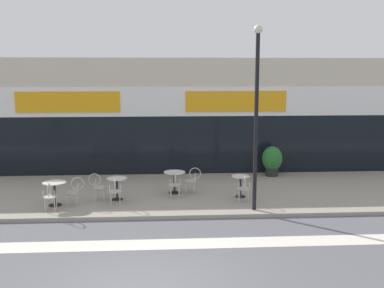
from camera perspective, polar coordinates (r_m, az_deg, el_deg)
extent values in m
cube|color=gray|center=(16.07, -5.08, -6.24)|extent=(40.00, 5.50, 0.12)
cube|color=beige|center=(20.33, -4.82, 3.83)|extent=(40.00, 4.00, 4.87)
cube|color=black|center=(18.51, -4.91, -0.18)|extent=(38.80, 0.10, 2.40)
cube|color=white|center=(18.33, -4.98, 5.39)|extent=(39.20, 0.14, 1.20)
cube|color=orange|center=(18.66, -15.48, 5.16)|extent=(4.13, 0.08, 0.84)
cube|color=orange|center=(18.48, 5.60, 5.41)|extent=(4.13, 0.08, 0.84)
cube|color=silver|center=(11.67, -5.69, -12.58)|extent=(36.00, 0.70, 0.01)
cylinder|color=black|center=(15.02, -16.96, -7.42)|extent=(0.40, 0.40, 0.02)
cylinder|color=black|center=(14.93, -17.02, -6.12)|extent=(0.07, 0.07, 0.73)
cylinder|color=silver|center=(14.83, -17.09, -4.70)|extent=(0.73, 0.73, 0.02)
cylinder|color=black|center=(15.20, -9.46, -6.95)|extent=(0.36, 0.36, 0.02)
cylinder|color=black|center=(15.11, -9.50, -5.69)|extent=(0.07, 0.07, 0.71)
cylinder|color=silver|center=(15.02, -9.54, -4.33)|extent=(0.66, 0.66, 0.02)
cylinder|color=black|center=(15.81, -2.23, -6.19)|extent=(0.41, 0.41, 0.02)
cylinder|color=black|center=(15.72, -2.23, -4.95)|extent=(0.07, 0.07, 0.73)
cylinder|color=silver|center=(15.63, -2.24, -3.60)|extent=(0.75, 0.75, 0.02)
cylinder|color=black|center=(15.41, 6.15, -6.65)|extent=(0.34, 0.34, 0.02)
cylinder|color=black|center=(15.32, 6.17, -5.42)|extent=(0.07, 0.07, 0.70)
cylinder|color=silver|center=(15.23, 6.19, -4.10)|extent=(0.62, 0.62, 0.02)
cylinder|color=#B7B2AD|center=(14.40, -17.54, -6.43)|extent=(0.42, 0.42, 0.03)
cylinder|color=#B7B2AD|center=(14.62, -17.93, -7.13)|extent=(0.03, 0.03, 0.42)
cylinder|color=#B7B2AD|center=(14.56, -16.84, -7.14)|extent=(0.03, 0.03, 0.42)
cylinder|color=#B7B2AD|center=(14.35, -18.16, -7.44)|extent=(0.03, 0.03, 0.42)
cylinder|color=#B7B2AD|center=(14.30, -17.05, -7.45)|extent=(0.03, 0.03, 0.42)
torus|color=#B7B2AD|center=(14.17, -17.73, -5.59)|extent=(0.05, 0.41, 0.41)
cylinder|color=#B7B2AD|center=(14.24, -18.38, -6.11)|extent=(0.03, 0.03, 0.23)
cylinder|color=#B7B2AD|center=(14.17, -17.02, -6.12)|extent=(0.03, 0.03, 0.23)
cylinder|color=#B7B2AD|center=(14.79, -14.95, -5.89)|extent=(0.43, 0.43, 0.03)
cylinder|color=#B7B2AD|center=(14.73, -15.52, -6.88)|extent=(0.03, 0.03, 0.42)
cylinder|color=#B7B2AD|center=(15.00, -15.38, -6.59)|extent=(0.03, 0.03, 0.42)
cylinder|color=#B7B2AD|center=(14.70, -14.43, -6.87)|extent=(0.03, 0.03, 0.42)
cylinder|color=#B7B2AD|center=(14.97, -14.31, -6.58)|extent=(0.03, 0.03, 0.42)
torus|color=#B7B2AD|center=(14.71, -14.33, -4.90)|extent=(0.41, 0.06, 0.41)
cylinder|color=#B7B2AD|center=(14.57, -14.38, -5.57)|extent=(0.03, 0.03, 0.23)
cylinder|color=#B7B2AD|center=(14.90, -14.24, -5.24)|extent=(0.03, 0.03, 0.23)
cylinder|color=#B7B2AD|center=(14.56, -9.73, -5.95)|extent=(0.44, 0.44, 0.03)
cylinder|color=#B7B2AD|center=(14.75, -10.26, -6.67)|extent=(0.03, 0.03, 0.42)
cylinder|color=#B7B2AD|center=(14.75, -9.16, -6.64)|extent=(0.03, 0.03, 0.42)
cylinder|color=#B7B2AD|center=(14.49, -10.26, -6.97)|extent=(0.03, 0.03, 0.42)
cylinder|color=#B7B2AD|center=(14.48, -9.15, -6.93)|extent=(0.03, 0.03, 0.42)
torus|color=#B7B2AD|center=(14.33, -9.75, -5.11)|extent=(0.07, 0.41, 0.41)
cylinder|color=#B7B2AD|center=(14.36, -10.43, -5.65)|extent=(0.03, 0.03, 0.23)
cylinder|color=#B7B2AD|center=(14.36, -9.05, -5.61)|extent=(0.03, 0.03, 0.23)
cylinder|color=#B7B2AD|center=(15.16, -11.58, -5.40)|extent=(0.40, 0.40, 0.03)
cylinder|color=#B7B2AD|center=(15.33, -10.96, -6.08)|extent=(0.03, 0.03, 0.42)
cylinder|color=#B7B2AD|center=(15.06, -11.10, -6.36)|extent=(0.03, 0.03, 0.42)
cylinder|color=#B7B2AD|center=(15.37, -12.00, -6.08)|extent=(0.03, 0.03, 0.42)
cylinder|color=#B7B2AD|center=(15.10, -12.16, -6.36)|extent=(0.03, 0.03, 0.42)
torus|color=#B7B2AD|center=(15.12, -12.26, -4.43)|extent=(0.41, 0.03, 0.41)
cylinder|color=#B7B2AD|center=(15.31, -12.14, -4.78)|extent=(0.03, 0.03, 0.23)
cylinder|color=#B7B2AD|center=(14.99, -12.34, -5.09)|extent=(0.03, 0.03, 0.23)
cylinder|color=#B7B2AD|center=(15.17, -2.19, -5.20)|extent=(0.41, 0.41, 0.03)
cylinder|color=#B7B2AD|center=(15.36, -2.74, -5.89)|extent=(0.03, 0.03, 0.42)
cylinder|color=#B7B2AD|center=(15.37, -1.69, -5.87)|extent=(0.03, 0.03, 0.42)
cylinder|color=#B7B2AD|center=(15.09, -2.69, -6.17)|extent=(0.03, 0.03, 0.42)
cylinder|color=#B7B2AD|center=(15.10, -1.62, -6.15)|extent=(0.03, 0.03, 0.42)
torus|color=#B7B2AD|center=(14.94, -2.16, -4.39)|extent=(0.04, 0.41, 0.41)
cylinder|color=#B7B2AD|center=(14.97, -2.81, -4.90)|extent=(0.03, 0.03, 0.23)
cylinder|color=#B7B2AD|center=(14.99, -1.50, -4.87)|extent=(0.03, 0.03, 0.23)
cylinder|color=#B7B2AD|center=(15.73, -0.23, -4.67)|extent=(0.44, 0.44, 0.03)
cylinder|color=#B7B2AD|center=(15.65, -0.76, -5.59)|extent=(0.03, 0.03, 0.42)
cylinder|color=#B7B2AD|center=(15.92, -0.71, -5.33)|extent=(0.03, 0.03, 0.42)
cylinder|color=#B7B2AD|center=(15.64, 0.27, -5.60)|extent=(0.03, 0.03, 0.42)
cylinder|color=#B7B2AD|center=(15.91, 0.30, -5.35)|extent=(0.03, 0.03, 0.42)
torus|color=#B7B2AD|center=(15.66, 0.40, -3.75)|extent=(0.41, 0.07, 0.41)
cylinder|color=#B7B2AD|center=(15.52, 0.37, -4.38)|extent=(0.03, 0.03, 0.23)
cylinder|color=#B7B2AD|center=(15.86, 0.42, -4.09)|extent=(0.03, 0.03, 0.23)
cylinder|color=#B7B2AD|center=(14.78, 6.53, -5.65)|extent=(0.40, 0.40, 0.03)
cylinder|color=#B7B2AD|center=(14.95, 5.89, -6.36)|extent=(0.03, 0.03, 0.42)
cylinder|color=#B7B2AD|center=(14.99, 6.95, -6.33)|extent=(0.03, 0.03, 0.42)
cylinder|color=#B7B2AD|center=(14.68, 6.07, -6.65)|extent=(0.03, 0.03, 0.42)
cylinder|color=#B7B2AD|center=(14.73, 7.15, -6.62)|extent=(0.03, 0.03, 0.42)
torus|color=#B7B2AD|center=(14.55, 6.67, -4.82)|extent=(0.03, 0.41, 0.41)
cylinder|color=#B7B2AD|center=(14.55, 5.99, -5.35)|extent=(0.03, 0.03, 0.23)
cylinder|color=#B7B2AD|center=(14.61, 7.32, -5.31)|extent=(0.03, 0.03, 0.23)
cylinder|color=#232326|center=(18.59, 10.10, -3.43)|extent=(0.51, 0.51, 0.37)
ellipsoid|color=#28662D|center=(18.48, 10.15, -1.81)|extent=(0.82, 0.82, 0.99)
cylinder|color=black|center=(13.54, 8.13, 2.58)|extent=(0.12, 0.12, 5.33)
sphere|color=beige|center=(13.51, 8.41, 14.22)|extent=(0.26, 0.26, 0.26)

